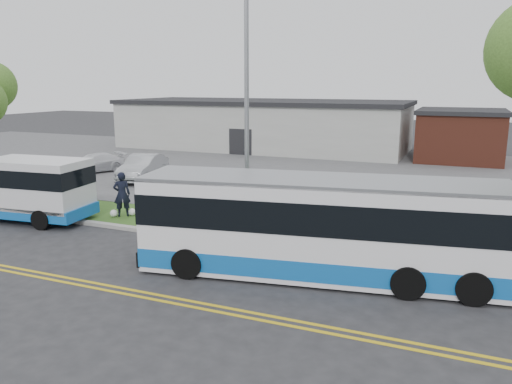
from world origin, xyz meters
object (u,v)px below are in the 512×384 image
at_px(transit_bus, 319,227).
at_px(pedestrian, 122,194).
at_px(streetlight_near, 246,99).
at_px(parked_car_b, 94,163).
at_px(shuttle_bus, 24,188).
at_px(parked_car_a, 143,167).

distance_m(transit_bus, pedestrian, 10.24).
distance_m(streetlight_near, parked_car_b, 17.21).
xyz_separation_m(shuttle_bus, parked_car_a, (-0.41, 9.26, -0.57)).
distance_m(pedestrian, parked_car_a, 8.55).
bearing_deg(streetlight_near, transit_bus, -40.78).
height_order(parked_car_a, parked_car_b, parked_car_a).
bearing_deg(shuttle_bus, streetlight_near, 6.48).
height_order(streetlight_near, pedestrian, streetlight_near).
bearing_deg(transit_bus, streetlight_near, 130.06).
xyz_separation_m(streetlight_near, pedestrian, (-5.82, -0.26, -4.14)).
xyz_separation_m(pedestrian, parked_car_b, (-8.67, 8.36, -0.39)).
bearing_deg(streetlight_near, parked_car_a, 144.20).
height_order(pedestrian, parked_car_a, pedestrian).
bearing_deg(transit_bus, parked_car_a, 133.57).
relative_size(transit_bus, parked_car_b, 2.70).
relative_size(shuttle_bus, pedestrian, 3.63).
distance_m(streetlight_near, pedestrian, 7.15).
xyz_separation_m(streetlight_near, transit_bus, (3.92, -3.38, -3.69)).
relative_size(streetlight_near, shuttle_bus, 1.32).
height_order(shuttle_bus, transit_bus, transit_bus).
xyz_separation_m(streetlight_near, parked_car_b, (-14.49, 8.10, -4.53)).
bearing_deg(parked_car_b, transit_bus, -6.01).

